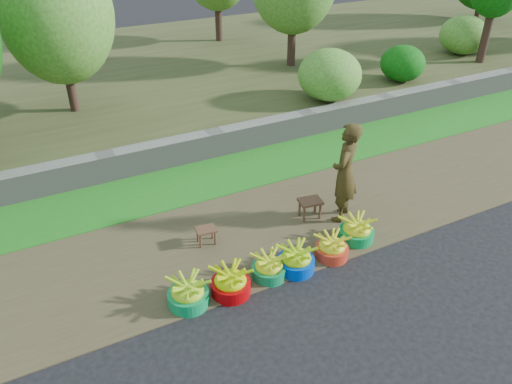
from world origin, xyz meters
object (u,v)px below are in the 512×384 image
stool_left (206,232)px  stool_right (310,204)px  basin_b (230,282)px  basin_c (269,267)px  basin_f (357,230)px  basin_e (332,248)px  vendor_woman (345,173)px  basin_a (188,293)px  basin_d (296,260)px

stool_left → stool_right: stool_right is taller
basin_b → basin_c: bearing=5.1°
basin_f → basin_b: bearing=-175.2°
basin_e → vendor_woman: size_ratio=0.30×
basin_f → vendor_woman: size_ratio=0.32×
basin_a → basin_c: basin_a is taller
basin_b → basin_e: size_ratio=1.09×
stool_right → vendor_woman: (0.47, -0.24, 0.59)m
stool_right → basin_a: bearing=-158.7°
basin_e → vendor_woman: bearing=47.2°
vendor_woman → stool_left: bearing=-47.9°
basin_b → basin_f: (2.28, 0.19, -0.00)m
basin_c → basin_b: bearing=-174.9°
basin_b → basin_f: basin_b is taller
basin_f → vendor_woman: vendor_woman is taller
basin_b → basin_c: (0.63, 0.06, -0.02)m
stool_right → basin_f: bearing=-69.8°
basin_f → stool_left: bearing=155.3°
basin_c → basin_d: basin_d is taller
basin_a → basin_c: (1.23, -0.01, -0.02)m
basin_b → basin_d: 1.06m
basin_e → stool_right: (0.27, 1.04, 0.11)m
stool_left → vendor_woman: size_ratio=0.19×
basin_d → basin_e: 0.64m
basin_f → stool_right: (-0.32, 0.87, 0.10)m
basin_a → basin_d: size_ratio=1.01×
basin_d → stool_right: size_ratio=1.31×
basin_a → stool_left: bearing=57.1°
basin_f → stool_right: bearing=110.2°
basin_b → stool_right: bearing=28.4°
basin_a → basin_b: 0.60m
basin_a → stool_left: size_ratio=1.67×
basin_c → stool_left: (-0.50, 1.12, 0.07)m
basin_a → stool_right: basin_a is taller
basin_d → vendor_woman: (1.38, 0.81, 0.69)m
stool_right → vendor_woman: bearing=-27.3°
basin_c → stool_left: 1.23m
basin_a → basin_c: 1.23m
stool_right → basin_d: bearing=-130.8°
basin_d → basin_e: (0.64, 0.01, -0.01)m
basin_c → basin_e: size_ratio=0.99×
basin_a → basin_f: basin_a is taller
basin_b → basin_f: bearing=4.8°
stool_left → basin_a: bearing=-122.9°
basin_e → vendor_woman: 1.30m
basin_a → basin_c: size_ratio=1.10×
basin_a → stool_left: basin_a is taller
basin_d → stool_left: basin_d is taller
basin_c → vendor_woman: vendor_woman is taller
basin_f → stool_left: 2.37m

